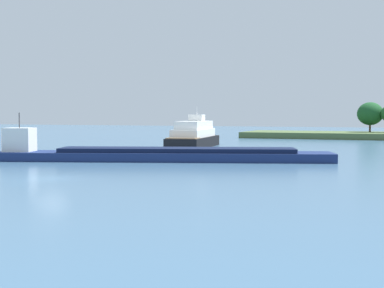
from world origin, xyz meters
name	(u,v)px	position (x,y,z in m)	size (l,w,h in m)	color
ground_plane	(53,179)	(0.00, 0.00, 0.00)	(400.00, 400.00, 0.00)	#3D607F
cargo_barge	(156,154)	(0.39, 19.15, 0.84)	(38.63, 17.32, 5.63)	navy
white_riverboat	(194,136)	(-5.14, 44.83, 1.89)	(7.52, 17.95, 6.83)	black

